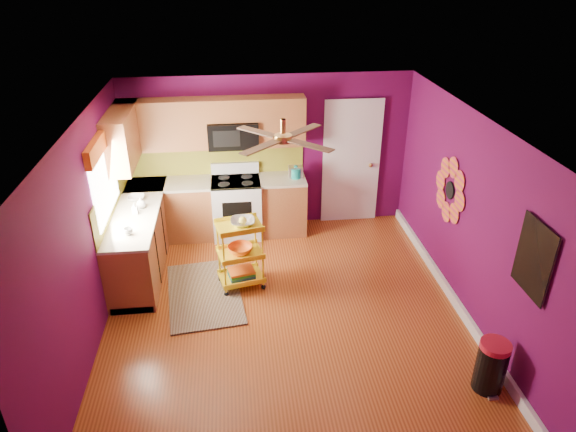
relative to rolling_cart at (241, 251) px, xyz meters
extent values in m
plane|color=maroon|center=(0.53, -0.69, -0.54)|extent=(5.00, 5.00, 0.00)
cube|color=#550941|center=(0.53, 1.81, 0.71)|extent=(4.50, 0.04, 2.50)
cube|color=#550941|center=(0.53, -3.19, 0.71)|extent=(4.50, 0.04, 2.50)
cube|color=#550941|center=(-1.72, -0.69, 0.71)|extent=(0.04, 5.00, 2.50)
cube|color=#550941|center=(2.78, -0.69, 0.71)|extent=(0.04, 5.00, 2.50)
cube|color=silver|center=(0.53, -0.69, 1.96)|extent=(4.50, 5.00, 0.04)
cube|color=white|center=(2.75, -0.69, -0.47)|extent=(0.05, 4.90, 0.14)
cube|color=brown|center=(-1.42, 0.66, -0.09)|extent=(0.60, 2.30, 0.90)
cube|color=brown|center=(-0.32, 1.51, -0.09)|extent=(2.80, 0.60, 0.90)
cube|color=beige|center=(-1.42, 0.66, 0.38)|extent=(0.63, 2.30, 0.04)
cube|color=beige|center=(-0.32, 1.51, 0.38)|extent=(2.80, 0.63, 0.04)
cube|color=black|center=(-1.42, 0.66, -0.49)|extent=(0.54, 2.30, 0.10)
cube|color=black|center=(-0.32, 1.51, -0.49)|extent=(2.80, 0.54, 0.10)
cube|color=white|center=(-0.02, 1.48, -0.08)|extent=(0.76, 0.66, 0.92)
cube|color=black|center=(-0.02, 1.48, 0.38)|extent=(0.76, 0.62, 0.03)
cube|color=white|center=(-0.02, 1.76, 0.50)|extent=(0.76, 0.06, 0.18)
cube|color=black|center=(-0.02, 1.15, -0.09)|extent=(0.45, 0.02, 0.55)
cube|color=brown|center=(-1.06, 1.64, 1.28)|extent=(1.32, 0.33, 0.75)
cube|color=brown|center=(0.72, 1.64, 1.28)|extent=(0.72, 0.33, 0.75)
cube|color=brown|center=(-0.02, 1.64, 1.49)|extent=(0.76, 0.33, 0.34)
cube|color=brown|center=(-1.56, 1.16, 1.28)|extent=(0.33, 1.30, 0.75)
cube|color=black|center=(-0.02, 1.61, 1.11)|extent=(0.76, 0.38, 0.40)
cube|color=#696317|center=(-0.32, 1.80, 0.65)|extent=(2.80, 0.01, 0.51)
cube|color=#696317|center=(-1.71, 0.66, 0.65)|extent=(0.01, 2.30, 0.51)
cube|color=white|center=(-1.70, 0.36, 1.01)|extent=(0.03, 1.20, 1.00)
cube|color=#D75813|center=(-1.67, 0.36, 1.48)|extent=(0.08, 1.35, 0.22)
cube|color=white|center=(1.88, 1.78, 0.48)|extent=(0.85, 0.04, 2.05)
cube|color=white|center=(1.88, 1.76, 0.48)|extent=(0.95, 0.02, 2.15)
sphere|color=#BF8C3F|center=(2.20, 1.73, 0.46)|extent=(0.07, 0.07, 0.07)
cylinder|color=black|center=(2.76, -0.09, 0.81)|extent=(0.01, 0.24, 0.24)
cube|color=teal|center=(2.76, -2.09, 1.01)|extent=(0.03, 0.52, 0.72)
cube|color=black|center=(2.74, -2.09, 1.01)|extent=(0.01, 0.56, 0.76)
cylinder|color=#BF8C3F|center=(0.53, -0.49, 1.88)|extent=(0.06, 0.06, 0.16)
cylinder|color=#BF8C3F|center=(0.53, -0.49, 1.74)|extent=(0.20, 0.20, 0.08)
cube|color=#4C2D19|center=(0.80, -0.22, 1.74)|extent=(0.47, 0.47, 0.01)
cube|color=#4C2D19|center=(0.26, -0.22, 1.74)|extent=(0.47, 0.47, 0.01)
cube|color=#4C2D19|center=(0.26, -0.76, 1.74)|extent=(0.47, 0.47, 0.01)
cube|color=#4C2D19|center=(0.80, -0.76, 1.74)|extent=(0.47, 0.47, 0.01)
cube|color=black|center=(-0.52, -0.16, -0.53)|extent=(1.12, 1.64, 0.02)
cylinder|color=yellow|center=(-0.22, -0.24, -0.05)|extent=(0.03, 0.03, 0.91)
cylinder|color=yellow|center=(0.29, -0.12, -0.05)|extent=(0.03, 0.03, 0.91)
cylinder|color=yellow|center=(-0.30, 0.12, -0.05)|extent=(0.03, 0.03, 0.91)
cylinder|color=yellow|center=(0.21, 0.23, -0.05)|extent=(0.03, 0.03, 0.91)
sphere|color=black|center=(-0.22, -0.24, -0.51)|extent=(0.06, 0.06, 0.06)
sphere|color=black|center=(0.29, -0.12, -0.51)|extent=(0.06, 0.06, 0.06)
sphere|color=black|center=(-0.30, 0.12, -0.51)|extent=(0.06, 0.06, 0.06)
sphere|color=black|center=(0.21, 0.23, -0.51)|extent=(0.06, 0.06, 0.06)
cube|color=yellow|center=(-0.01, 0.00, 0.38)|extent=(0.66, 0.54, 0.03)
cube|color=yellow|center=(-0.01, 0.00, -0.03)|extent=(0.66, 0.54, 0.03)
cube|color=yellow|center=(-0.01, 0.00, -0.42)|extent=(0.66, 0.54, 0.03)
imported|color=beige|center=(0.04, 0.01, 0.44)|extent=(0.38, 0.38, 0.08)
sphere|color=yellow|center=(0.04, 0.01, 0.46)|extent=(0.11, 0.11, 0.11)
imported|color=#D75813|center=(-0.01, 0.00, 0.03)|extent=(0.40, 0.40, 0.10)
cube|color=navy|center=(-0.01, 0.00, -0.38)|extent=(0.39, 0.32, 0.04)
cube|color=#267233|center=(-0.01, 0.00, -0.34)|extent=(0.39, 0.32, 0.04)
cube|color=#D75813|center=(-0.01, 0.00, -0.30)|extent=(0.39, 0.32, 0.03)
cylinder|color=black|center=(2.52, -2.17, -0.28)|extent=(0.32, 0.32, 0.54)
cylinder|color=#B71A2E|center=(2.52, -2.17, 0.03)|extent=(0.31, 0.31, 0.06)
cube|color=beige|center=(2.52, -2.33, -0.53)|extent=(0.11, 0.05, 0.03)
cylinder|color=teal|center=(0.93, 1.50, 0.48)|extent=(0.18, 0.18, 0.16)
sphere|color=teal|center=(0.93, 1.50, 0.58)|extent=(0.06, 0.06, 0.06)
cube|color=beige|center=(0.93, 1.52, 0.49)|extent=(0.22, 0.15, 0.18)
imported|color=#EA3F72|center=(-1.40, 0.49, 0.48)|extent=(0.08, 0.08, 0.17)
imported|color=white|center=(-1.35, 0.67, 0.48)|extent=(0.13, 0.13, 0.17)
imported|color=white|center=(-1.46, 0.95, 0.42)|extent=(0.24, 0.24, 0.06)
imported|color=white|center=(-1.41, -0.08, 0.44)|extent=(0.12, 0.12, 0.09)
camera|label=1|loc=(-0.02, -5.92, 3.60)|focal=32.00mm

